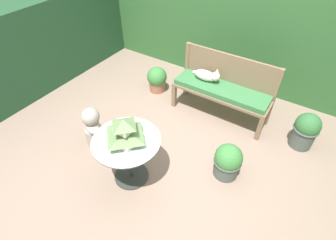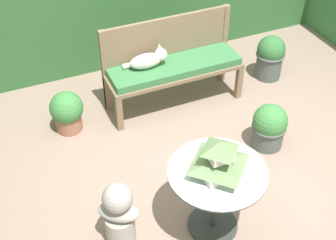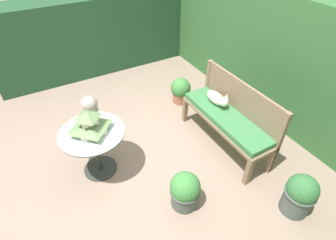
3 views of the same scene
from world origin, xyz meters
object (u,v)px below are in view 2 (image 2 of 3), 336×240
(garden_bust, at_px, (119,215))
(potted_plant_path_edge, at_px, (67,112))
(patio_table, at_px, (216,184))
(potted_plant_bench_left, at_px, (269,126))
(pagoda_birdhouse, at_px, (219,159))
(potted_plant_bench_right, at_px, (270,56))
(garden_bench, at_px, (174,70))
(cat, at_px, (149,60))

(garden_bust, xyz_separation_m, potted_plant_path_edge, (-0.04, 1.48, -0.09))
(patio_table, relative_size, potted_plant_bench_left, 1.62)
(pagoda_birdhouse, distance_m, potted_plant_path_edge, 1.89)
(garden_bust, bearing_deg, pagoda_birdhouse, 23.05)
(pagoda_birdhouse, bearing_deg, potted_plant_bench_left, 35.13)
(pagoda_birdhouse, height_order, potted_plant_bench_right, pagoda_birdhouse)
(potted_plant_bench_right, xyz_separation_m, potted_plant_bench_left, (-0.65, -0.99, -0.04))
(garden_bench, height_order, pagoda_birdhouse, pagoda_birdhouse)
(potted_plant_bench_right, xyz_separation_m, potted_plant_path_edge, (-2.34, -0.00, -0.05))
(cat, bearing_deg, potted_plant_path_edge, -178.26)
(patio_table, bearing_deg, pagoda_birdhouse, 0.00)
(patio_table, bearing_deg, potted_plant_path_edge, 114.71)
(cat, bearing_deg, patio_table, -93.73)
(patio_table, xyz_separation_m, garden_bust, (-0.72, 0.16, -0.19))
(garden_bust, bearing_deg, garden_bench, 88.44)
(pagoda_birdhouse, distance_m, potted_plant_bench_right, 2.33)
(patio_table, distance_m, potted_plant_bench_right, 2.29)
(cat, bearing_deg, garden_bust, -118.81)
(garden_bust, xyz_separation_m, potted_plant_bench_left, (1.65, 0.50, -0.08))
(pagoda_birdhouse, bearing_deg, cat, 85.80)
(garden_bench, height_order, cat, cat)
(garden_bench, height_order, potted_plant_bench_left, garden_bench)
(cat, xyz_separation_m, garden_bust, (-0.84, -1.50, -0.28))
(potted_plant_bench_left, bearing_deg, potted_plant_bench_right, 56.75)
(garden_bust, height_order, potted_plant_bench_left, garden_bust)
(cat, distance_m, pagoda_birdhouse, 1.68)
(cat, relative_size, potted_plant_bench_right, 0.87)
(pagoda_birdhouse, distance_m, potted_plant_bench_left, 1.25)
(cat, relative_size, garden_bust, 0.74)
(patio_table, distance_m, garden_bust, 0.76)
(garden_bust, height_order, potted_plant_bench_right, garden_bust)
(garden_bust, relative_size, potted_plant_bench_right, 1.18)
(potted_plant_path_edge, relative_size, potted_plant_bench_left, 0.95)
(garden_bust, bearing_deg, potted_plant_bench_right, 68.38)
(potted_plant_path_edge, bearing_deg, garden_bust, -88.63)
(potted_plant_path_edge, bearing_deg, potted_plant_bench_right, 0.05)
(cat, bearing_deg, potted_plant_bench_left, -50.74)
(pagoda_birdhouse, bearing_deg, garden_bench, 76.64)
(garden_bench, distance_m, patio_table, 1.67)
(potted_plant_bench_left, bearing_deg, cat, 128.79)
(potted_plant_bench_right, bearing_deg, potted_plant_path_edge, -179.95)
(potted_plant_bench_left, bearing_deg, patio_table, -144.87)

